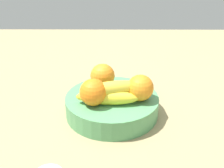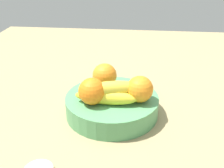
% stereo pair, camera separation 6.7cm
% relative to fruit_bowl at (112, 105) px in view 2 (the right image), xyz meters
% --- Properties ---
extents(ground_plane, '(1.80, 1.40, 0.03)m').
position_rel_fruit_bowl_xyz_m(ground_plane, '(-0.01, -0.03, -0.04)').
color(ground_plane, '#9B885E').
extents(fruit_bowl, '(0.27, 0.27, 0.06)m').
position_rel_fruit_bowl_xyz_m(fruit_bowl, '(0.00, 0.00, 0.00)').
color(fruit_bowl, '#539C63').
rests_on(fruit_bowl, ground_plane).
extents(orange_front_left, '(0.07, 0.07, 0.07)m').
position_rel_fruit_bowl_xyz_m(orange_front_left, '(-0.06, -0.03, 0.07)').
color(orange_front_left, orange).
rests_on(orange_front_left, fruit_bowl).
extents(orange_front_right, '(0.07, 0.07, 0.07)m').
position_rel_fruit_bowl_xyz_m(orange_front_right, '(0.04, -0.05, 0.07)').
color(orange_front_right, orange).
rests_on(orange_front_right, fruit_bowl).
extents(orange_center, '(0.07, 0.07, 0.07)m').
position_rel_fruit_bowl_xyz_m(orange_center, '(0.02, 0.08, 0.07)').
color(orange_center, orange).
rests_on(orange_center, fruit_bowl).
extents(banana_bunch, '(0.08, 0.19, 0.06)m').
position_rel_fruit_bowl_xyz_m(banana_bunch, '(0.04, -0.01, 0.06)').
color(banana_bunch, yellow).
rests_on(banana_bunch, fruit_bowl).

